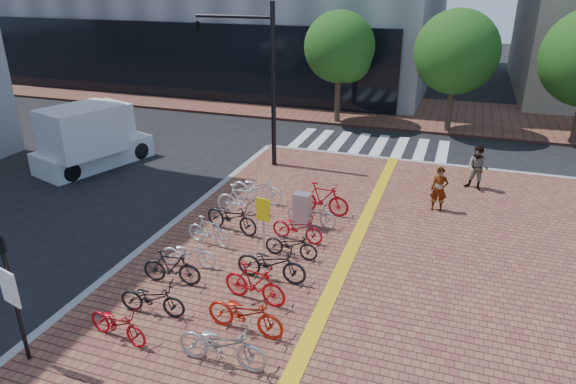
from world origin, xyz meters
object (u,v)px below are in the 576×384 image
at_px(bike_0, 117,323).
at_px(bike_10, 255,283).
at_px(bike_11, 271,263).
at_px(bike_13, 297,228).
at_px(bike_14, 312,213).
at_px(bike_7, 256,188).
at_px(utility_box, 302,210).
at_px(bike_15, 323,199).
at_px(pedestrian_a, 439,189).
at_px(bike_2, 172,267).
at_px(bike_1, 152,298).
at_px(bike_5, 232,217).
at_px(traffic_light_pole, 238,54).
at_px(bike_8, 222,344).
at_px(bike_4, 209,231).
at_px(bike_9, 245,313).
at_px(pedestrian_b, 478,168).
at_px(yellow_sign, 263,214).
at_px(bike_6, 242,199).
at_px(box_truck, 90,137).
at_px(bike_12, 291,244).
at_px(bike_3, 188,253).
at_px(notice_sign, 8,280).

distance_m(bike_0, bike_10, 3.31).
height_order(bike_11, bike_13, bike_11).
xyz_separation_m(bike_0, bike_14, (2.48, 6.90, 0.03)).
xyz_separation_m(bike_7, utility_box, (2.15, -1.37, 0.05)).
distance_m(bike_15, pedestrian_a, 4.05).
height_order(bike_2, bike_13, bike_2).
height_order(bike_1, bike_5, bike_5).
height_order(bike_1, traffic_light_pole, traffic_light_pole).
relative_size(bike_8, utility_box, 1.74).
relative_size(bike_4, bike_9, 0.81).
bearing_deg(pedestrian_a, traffic_light_pole, 160.15).
relative_size(bike_11, pedestrian_a, 1.24).
distance_m(bike_13, pedestrian_b, 8.04).
distance_m(bike_7, yellow_sign, 3.54).
xyz_separation_m(bike_6, bike_7, (0.08, 1.12, -0.01)).
bearing_deg(pedestrian_a, bike_10, -121.87).
distance_m(bike_5, bike_10, 3.97).
distance_m(bike_8, bike_14, 6.87).
xyz_separation_m(bike_5, pedestrian_b, (7.34, 6.24, 0.35)).
height_order(bike_5, bike_6, bike_6).
xyz_separation_m(bike_13, bike_14, (0.13, 1.14, 0.02)).
distance_m(bike_2, bike_14, 5.16).
relative_size(bike_8, box_truck, 0.38).
distance_m(bike_1, bike_14, 6.25).
bearing_deg(yellow_sign, utility_box, 70.24).
distance_m(bike_2, bike_8, 3.54).
xyz_separation_m(bike_0, utility_box, (2.18, 6.73, 0.15)).
bearing_deg(bike_10, bike_12, 4.25).
bearing_deg(bike_12, bike_11, 176.71).
distance_m(bike_6, bike_14, 2.53).
distance_m(bike_11, bike_14, 3.48).
bearing_deg(utility_box, bike_1, -109.27).
bearing_deg(bike_15, bike_12, -176.81).
bearing_deg(bike_3, utility_box, -40.30).
relative_size(bike_3, yellow_sign, 0.99).
distance_m(bike_3, utility_box, 4.09).
height_order(bike_4, bike_7, bike_7).
bearing_deg(bike_7, bike_10, -153.95).
bearing_deg(pedestrian_b, bike_11, -103.02).
relative_size(bike_15, pedestrian_a, 1.19).
xyz_separation_m(utility_box, yellow_sign, (-0.64, -1.78, 0.56)).
xyz_separation_m(bike_2, traffic_light_pole, (-2.26, 9.68, 4.12)).
xyz_separation_m(bike_1, box_truck, (-8.56, 8.64, 0.72)).
relative_size(bike_9, traffic_light_pole, 0.29).
relative_size(bike_5, bike_10, 1.11).
distance_m(pedestrian_a, yellow_sign, 6.55).
bearing_deg(bike_9, bike_7, 24.60).
bearing_deg(bike_14, bike_4, 138.45).
height_order(utility_box, notice_sign, notice_sign).
bearing_deg(bike_3, bike_10, -118.77).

